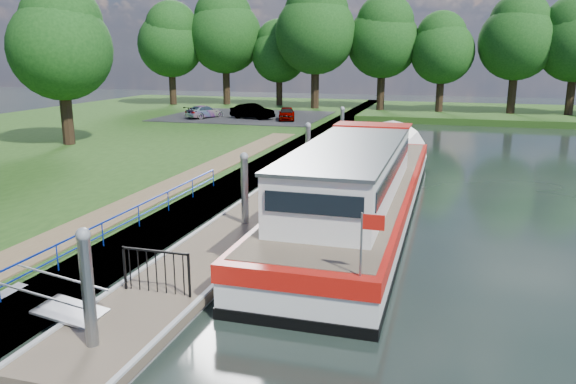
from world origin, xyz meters
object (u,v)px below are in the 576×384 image
(car_a, at_px, (287,113))
(car_c, at_px, (204,112))
(car_b, at_px, (252,111))
(pontoon, at_px, (282,198))
(barge, at_px, (363,186))

(car_a, height_order, car_c, car_a)
(car_b, bearing_deg, car_c, 109.26)
(pontoon, xyz_separation_m, car_c, (-13.90, 22.54, 1.19))
(barge, relative_size, car_a, 6.48)
(pontoon, height_order, car_a, car_a)
(car_a, xyz_separation_m, car_c, (-7.37, -0.33, -0.02))
(barge, height_order, car_c, barge)
(car_a, bearing_deg, car_b, 162.21)
(pontoon, relative_size, barge, 1.42)
(car_a, height_order, car_b, car_b)
(barge, height_order, car_a, barge)
(barge, distance_m, car_b, 27.05)
(pontoon, distance_m, car_a, 23.81)
(car_a, relative_size, car_b, 0.85)
(car_a, bearing_deg, barge, -82.13)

